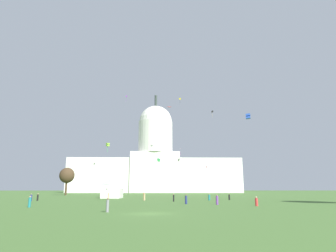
# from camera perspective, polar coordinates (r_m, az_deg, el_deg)

# --- Properties ---
(ground_plane) EXTENTS (800.00, 800.00, 0.00)m
(ground_plane) POSITION_cam_1_polar(r_m,az_deg,el_deg) (34.06, -3.71, -17.18)
(ground_plane) COLOR #42662D
(capitol_building) EXTENTS (118.04, 24.30, 70.37)m
(capitol_building) POSITION_cam_1_polar(r_m,az_deg,el_deg) (201.30, -2.59, -7.40)
(capitol_building) COLOR silver
(capitol_building) RESTS_ON ground_plane
(event_tent) EXTENTS (6.05, 7.42, 6.17)m
(event_tent) POSITION_cam_1_polar(r_m,az_deg,el_deg) (88.94, -11.12, -12.06)
(event_tent) COLOR white
(event_tent) RESTS_ON ground_plane
(tree_west_far) EXTENTS (7.36, 6.70, 11.90)m
(tree_west_far) POSITION_cam_1_polar(r_m,az_deg,el_deg) (134.48, -19.67, -9.37)
(tree_west_far) COLOR #42301E
(tree_west_far) RESTS_ON ground_plane
(person_tan_mid_right) EXTENTS (0.61, 0.61, 1.72)m
(person_tan_mid_right) POSITION_cam_1_polar(r_m,az_deg,el_deg) (70.85, -4.80, -14.08)
(person_tan_mid_right) COLOR tan
(person_tan_mid_right) RESTS_ON ground_plane
(person_purple_front_center) EXTENTS (0.54, 0.54, 1.75)m
(person_purple_front_center) POSITION_cam_1_polar(r_m,az_deg,el_deg) (52.59, 9.85, -14.49)
(person_purple_front_center) COLOR #703D93
(person_purple_front_center) RESTS_ON ground_plane
(person_navy_back_right) EXTENTS (0.47, 0.47, 1.72)m
(person_navy_back_right) POSITION_cam_1_polar(r_m,az_deg,el_deg) (54.40, 3.65, -14.59)
(person_navy_back_right) COLOR navy
(person_navy_back_right) RESTS_ON ground_plane
(person_black_mid_left) EXTENTS (0.43, 0.43, 1.54)m
(person_black_mid_left) POSITION_cam_1_polar(r_m,az_deg,el_deg) (74.75, 12.23, -13.82)
(person_black_mid_left) COLOR black
(person_black_mid_left) RESTS_ON ground_plane
(person_orange_front_right) EXTENTS (0.51, 0.51, 1.76)m
(person_orange_front_right) POSITION_cam_1_polar(r_m,az_deg,el_deg) (83.46, -4.86, -13.81)
(person_orange_front_right) COLOR orange
(person_orange_front_right) RESTS_ON ground_plane
(person_navy_aisle_center) EXTENTS (0.54, 0.54, 1.65)m
(person_navy_aisle_center) POSITION_cam_1_polar(r_m,az_deg,el_deg) (74.12, -25.84, -12.86)
(person_navy_aisle_center) COLOR navy
(person_navy_aisle_center) RESTS_ON ground_plane
(person_teal_near_tree_west) EXTENTS (0.63, 0.63, 1.60)m
(person_teal_near_tree_west) POSITION_cam_1_polar(r_m,az_deg,el_deg) (72.09, 8.29, -14.02)
(person_teal_near_tree_west) COLOR #1E757A
(person_teal_near_tree_west) RESTS_ON ground_plane
(person_black_lawn_far_left) EXTENTS (0.37, 0.37, 1.64)m
(person_black_lawn_far_left) POSITION_cam_1_polar(r_m,az_deg,el_deg) (64.72, 1.14, -14.28)
(person_black_lawn_far_left) COLOR black
(person_black_lawn_far_left) RESTS_ON ground_plane
(person_tan_edge_west) EXTENTS (0.40, 0.40, 1.78)m
(person_tan_edge_west) POSITION_cam_1_polar(r_m,az_deg,el_deg) (80.48, -11.91, -13.62)
(person_tan_edge_west) COLOR tan
(person_tan_edge_west) RESTS_ON ground_plane
(person_black_back_left) EXTENTS (0.48, 0.48, 1.69)m
(person_black_back_left) POSITION_cam_1_polar(r_m,az_deg,el_deg) (75.34, -24.74, -12.91)
(person_black_back_left) COLOR black
(person_black_back_left) RESTS_ON ground_plane
(person_red_near_tent) EXTENTS (0.65, 0.65, 1.52)m
(person_red_near_tent) POSITION_cam_1_polar(r_m,az_deg,el_deg) (50.34, 17.38, -14.36)
(person_red_near_tent) COLOR red
(person_red_near_tent) RESTS_ON ground_plane
(person_grey_mid_center) EXTENTS (0.49, 0.49, 1.68)m
(person_grey_mid_center) POSITION_cam_1_polar(r_m,az_deg,el_deg) (36.57, -12.07, -15.39)
(person_grey_mid_center) COLOR gray
(person_grey_mid_center) RESTS_ON ground_plane
(person_teal_lawn_far_right) EXTENTS (0.50, 0.50, 1.70)m
(person_teal_lawn_far_right) POSITION_cam_1_polar(r_m,az_deg,el_deg) (49.59, -26.08, -13.59)
(person_teal_lawn_far_right) COLOR #1E757A
(person_teal_lawn_far_right) RESTS_ON ground_plane
(kite_lime_low) EXTENTS (1.27, 1.27, 3.07)m
(kite_lime_low) POSITION_cam_1_polar(r_m,az_deg,el_deg) (95.74, -12.03, -3.71)
(kite_lime_low) COLOR #8CD133
(kite_magenta_mid) EXTENTS (0.99, 1.26, 3.14)m
(kite_magenta_mid) POSITION_cam_1_polar(r_m,az_deg,el_deg) (157.10, 2.34, -4.78)
(kite_magenta_mid) COLOR #D1339E
(kite_black_high) EXTENTS (1.07, 0.98, 4.17)m
(kite_black_high) POSITION_cam_1_polar(r_m,az_deg,el_deg) (170.16, 8.91, 2.90)
(kite_black_high) COLOR black
(kite_violet_high) EXTENTS (0.77, 0.75, 3.70)m
(kite_violet_high) POSITION_cam_1_polar(r_m,az_deg,el_deg) (162.14, -8.36, 5.91)
(kite_violet_high) COLOR purple
(kite_blue_mid) EXTENTS (1.28, 1.27, 1.13)m
(kite_blue_mid) POSITION_cam_1_polar(r_m,az_deg,el_deg) (66.75, 15.81, 1.89)
(kite_blue_mid) COLOR blue
(kite_red_high) EXTENTS (1.86, 0.84, 0.24)m
(kite_red_high) POSITION_cam_1_polar(r_m,az_deg,el_deg) (129.00, 0.24, 3.63)
(kite_red_high) COLOR red
(kite_green_low) EXTENTS (1.22, 1.16, 3.72)m
(kite_green_low) POSITION_cam_1_polar(r_m,az_deg,el_deg) (108.45, -1.89, -6.87)
(kite_green_low) COLOR green
(kite_yellow_high) EXTENTS (1.07, 0.42, 3.41)m
(kite_yellow_high) POSITION_cam_1_polar(r_m,az_deg,el_deg) (170.71, 2.42, 5.41)
(kite_yellow_high) COLOR yellow
(kite_pink_low) EXTENTS (0.74, 0.60, 4.37)m
(kite_pink_low) POSITION_cam_1_polar(r_m,az_deg,el_deg) (181.17, 7.73, -8.33)
(kite_pink_low) COLOR pink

